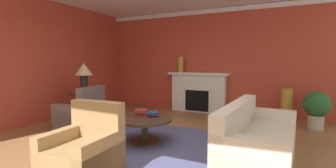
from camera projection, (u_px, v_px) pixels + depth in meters
ground_plane at (149, 147)px, 4.16m from camera, size 8.72×8.72×0.00m
wall_fireplace at (207, 61)px, 7.07m from camera, size 7.07×0.12×3.00m
wall_window at (36, 61)px, 5.72m from camera, size 0.12×7.31×3.00m
crown_moulding at (207, 11)px, 6.86m from camera, size 7.07×0.08×0.12m
area_rug at (145, 142)px, 4.43m from camera, size 3.02×2.45×0.01m
fireplace at (198, 93)px, 7.06m from camera, size 1.80×0.35×1.16m
sofa at (257, 141)px, 3.62m from camera, size 1.02×2.15×0.85m
armchair_near_window at (81, 115)px, 5.28m from camera, size 0.91×0.91×0.95m
armchair_facing_fireplace at (84, 154)px, 3.07m from camera, size 0.82×0.82×0.95m
coffee_table at (145, 124)px, 4.40m from camera, size 1.00×1.00×0.45m
side_table at (85, 105)px, 6.04m from camera, size 0.56×0.56×0.70m
table_lamp at (84, 72)px, 5.96m from camera, size 0.44×0.44×0.75m
vase_tall_corner at (286, 106)px, 5.78m from camera, size 0.26×0.26×0.84m
vase_mantel_left at (181, 65)px, 7.18m from camera, size 0.17×0.17×0.46m
book_red_cover at (143, 115)px, 4.56m from camera, size 0.29×0.27×0.03m
book_art_folio at (153, 113)px, 4.51m from camera, size 0.24×0.19×0.06m
book_small_novel at (141, 110)px, 4.54m from camera, size 0.22×0.17×0.04m
potted_plant at (317, 107)px, 5.28m from camera, size 0.56×0.56×0.83m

